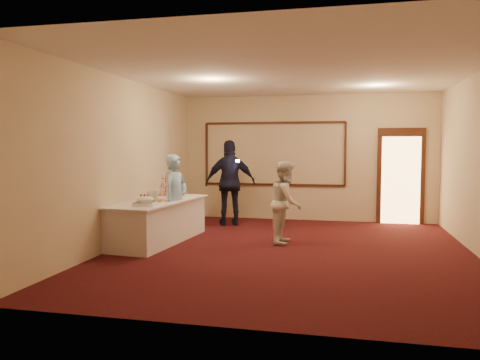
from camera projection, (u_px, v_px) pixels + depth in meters
name	position (u px, v px, depth m)	size (l,w,h in m)	color
floor	(290.00, 251.00, 7.92)	(7.00, 7.00, 0.00)	black
room_walls	(291.00, 131.00, 7.77)	(6.04, 7.04, 3.02)	beige
wall_molding	(274.00, 154.00, 11.36)	(3.45, 0.04, 1.55)	#371E10
doorway	(401.00, 177.00, 10.73)	(1.05, 0.07, 2.20)	#371E10
buffet_table	(158.00, 221.00, 8.70)	(1.22, 2.66, 0.77)	silver
pavlova_tray	(145.00, 201.00, 7.92)	(0.40, 0.50, 0.18)	silver
cupcake_stand	(166.00, 187.00, 9.61)	(0.32, 0.32, 0.47)	#D3426C
plate_stack_a	(152.00, 196.00, 8.72)	(0.21, 0.21, 0.17)	white
plate_stack_b	(172.00, 194.00, 9.08)	(0.21, 0.21, 0.18)	white
tart	(157.00, 201.00, 8.36)	(0.27, 0.27, 0.06)	white
man	(176.00, 198.00, 8.71)	(0.59, 0.39, 1.62)	#90C3F0
woman	(286.00, 202.00, 8.55)	(0.73, 0.57, 1.51)	silver
guest	(230.00, 183.00, 10.52)	(1.12, 0.47, 1.92)	black
camera_flash	(238.00, 161.00, 10.18)	(0.07, 0.04, 0.05)	white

